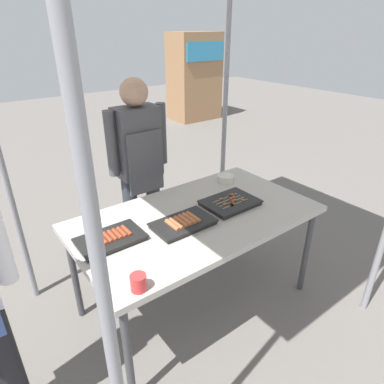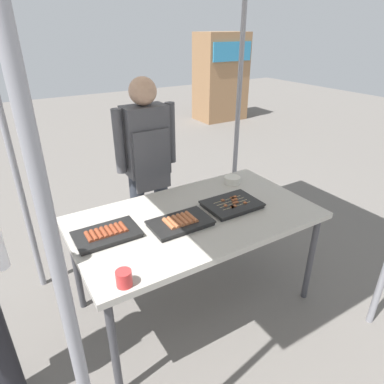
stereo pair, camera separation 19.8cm
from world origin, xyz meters
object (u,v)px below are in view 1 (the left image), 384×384
tray_pork_links (111,239)px  neighbor_stall_left (194,77)px  tray_meat_skewers (230,203)px  vendor_woman (139,160)px  stall_table (197,222)px  drink_cup_near_edge (138,283)px  condiment_bowl (226,179)px  tray_grilled_sausages (183,223)px

tray_pork_links → neighbor_stall_left: 5.97m
tray_meat_skewers → vendor_woman: (-0.27, 0.78, 0.14)m
stall_table → drink_cup_near_edge: (-0.64, -0.39, 0.09)m
tray_pork_links → condiment_bowl: size_ratio=2.95×
stall_table → drink_cup_near_edge: bearing=-148.9°
neighbor_stall_left → drink_cup_near_edge: bearing=-129.7°
vendor_woman → tray_pork_links: bearing=50.0°
stall_table → tray_meat_skewers: bearing=-5.7°
tray_grilled_sausages → drink_cup_near_edge: drink_cup_near_edge is taller
tray_meat_skewers → condiment_bowl: size_ratio=2.90×
tray_pork_links → stall_table: bearing=-5.6°
tray_grilled_sausages → vendor_woman: vendor_woman is taller
tray_pork_links → neighbor_stall_left: size_ratio=0.21×
tray_pork_links → vendor_woman: 0.92m
stall_table → tray_meat_skewers: (0.27, -0.03, 0.07)m
condiment_bowl → drink_cup_near_edge: drink_cup_near_edge is taller
tray_grilled_sausages → condiment_bowl: (0.66, 0.34, 0.01)m
stall_table → tray_pork_links: bearing=174.4°
stall_table → tray_meat_skewers: 0.28m
stall_table → tray_meat_skewers: tray_meat_skewers is taller
stall_table → condiment_bowl: bearing=28.8°
stall_table → tray_grilled_sausages: size_ratio=4.17×
tray_meat_skewers → drink_cup_near_edge: size_ratio=4.48×
tray_meat_skewers → condiment_bowl: condiment_bowl is taller
tray_grilled_sausages → tray_pork_links: bearing=165.4°
stall_table → drink_cup_near_edge: drink_cup_near_edge is taller
neighbor_stall_left → tray_pork_links: bearing=-132.0°
tray_grilled_sausages → stall_table: bearing=20.7°
vendor_woman → stall_table: bearing=89.9°
stall_table → condiment_bowl: 0.59m
tray_pork_links → vendor_woman: (0.58, 0.70, 0.14)m
drink_cup_near_edge → tray_meat_skewers: bearing=21.4°
neighbor_stall_left → stall_table: bearing=-127.2°
tray_pork_links → tray_grilled_sausages: bearing=-14.6°
stall_table → tray_pork_links: 0.59m
condiment_bowl → neighbor_stall_left: 5.11m
tray_meat_skewers → tray_pork_links: (-0.86, 0.08, 0.00)m
drink_cup_near_edge → stall_table: bearing=31.1°
vendor_woman → condiment_bowl: bearing=137.3°
tray_grilled_sausages → tray_pork_links: tray_grilled_sausages is taller
tray_pork_links → drink_cup_near_edge: size_ratio=4.54×
condiment_bowl → vendor_woman: 0.71m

